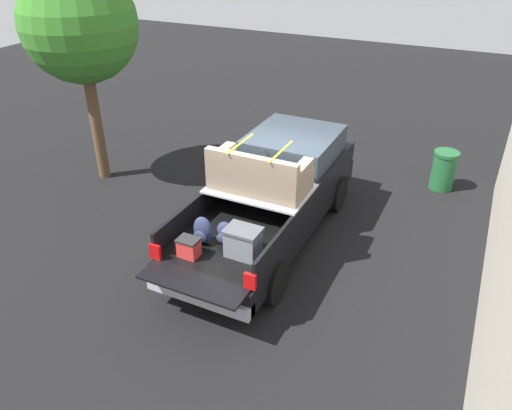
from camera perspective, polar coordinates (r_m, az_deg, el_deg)
ground_plane at (r=10.42m, az=1.44°, el=-3.74°), size 40.00×40.00×0.00m
pickup_truck at (r=10.21m, az=2.37°, el=1.81°), size 6.05×2.06×2.23m
tree_background at (r=12.35m, az=-19.76°, el=18.97°), size 2.63×2.63×5.11m
trash_can at (r=12.93m, az=20.87°, el=3.80°), size 0.60×0.60×0.98m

